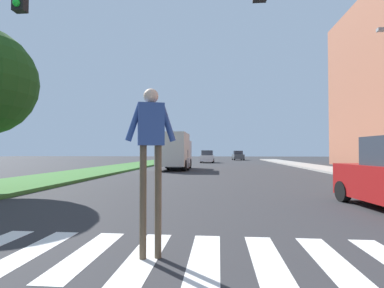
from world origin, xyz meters
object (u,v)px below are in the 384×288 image
Objects in this scene: pedestrian_performer at (151,145)px; sedan_distant at (207,157)px; sedan_far_horizon at (238,156)px; truck_box_delivery at (175,151)px; sedan_midblock at (180,160)px; traffic_light_gantry at (20,25)px.

pedestrian_performer is 37.41m from sedan_distant.
truck_box_delivery is at bearing -103.67° from sedan_far_horizon.
sedan_distant is 14.49m from sedan_far_horizon.
sedan_far_horizon is 0.70× the size of truck_box_delivery.
sedan_midblock is 30.25m from sedan_far_horizon.
truck_box_delivery reaches higher than sedan_distant.
sedan_far_horizon is at bearing 84.91° from pedestrian_performer.
truck_box_delivery is (-7.32, -30.11, 0.84)m from sedan_far_horizon.
traffic_light_gantry is at bearing -92.82° from sedan_midblock.
pedestrian_performer is at bearing -83.48° from sedan_midblock.
traffic_light_gantry is 19.99m from sedan_midblock.
traffic_light_gantry is at bearing -99.22° from sedan_far_horizon.
traffic_light_gantry is 3.91× the size of pedestrian_performer.
sedan_far_horizon is (7.00, 29.43, 0.01)m from sedan_midblock.
sedan_distant is at bearing 82.55° from truck_box_delivery.
truck_box_delivery reaches higher than sedan_far_horizon.
pedestrian_performer is (3.43, -1.88, -2.73)m from traffic_light_gantry.
traffic_light_gantry is at bearing -91.95° from truck_box_delivery.
truck_box_delivery is (-0.32, -0.68, 0.84)m from sedan_midblock.
pedestrian_performer is 21.67m from sedan_midblock.
sedan_distant is 0.66× the size of truck_box_delivery.
pedestrian_performer reaches higher than sedan_far_horizon.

